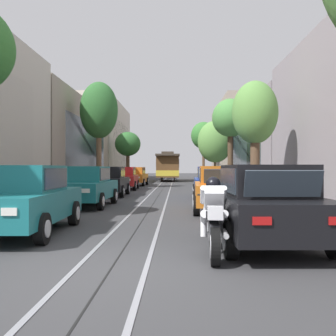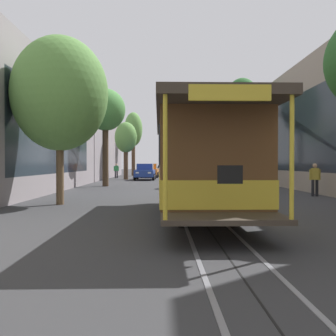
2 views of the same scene
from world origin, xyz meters
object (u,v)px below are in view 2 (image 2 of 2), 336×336
at_px(parked_car_black_near_right, 150,170).
at_px(pedestrian_on_left_pavement, 315,178).
at_px(street_tree_kerb_left_second, 242,108).
at_px(pedestrian_on_right_pavement, 116,170).
at_px(motorcycle_with_rider, 159,171).
at_px(street_tree_kerb_left_near, 213,137).
at_px(street_tree_kerb_right_second, 126,138).
at_px(parked_car_teal_near_left, 191,170).
at_px(street_tree_kerb_right_mid, 105,111).
at_px(street_tree_kerb_right_fourth, 60,94).
at_px(parked_car_black_mid_left, 203,172).
at_px(parked_car_orange_second_right, 150,170).
at_px(parked_car_red_fourth_left, 212,174).
at_px(parked_car_orange_fifth_left, 223,177).
at_px(parked_car_teal_second_left, 196,171).
at_px(cable_car_trolley, 199,161).
at_px(parked_car_blue_mid_right, 145,172).
at_px(street_tree_kerb_right_near, 133,130).

bearing_deg(parked_car_black_near_right, pedestrian_on_left_pavement, 106.54).
height_order(street_tree_kerb_left_second, pedestrian_on_right_pavement, street_tree_kerb_left_second).
distance_m(motorcycle_with_rider, pedestrian_on_left_pavement, 32.45).
height_order(street_tree_kerb_left_near, street_tree_kerb_right_second, street_tree_kerb_left_near).
distance_m(parked_car_teal_near_left, street_tree_kerb_right_mid, 22.92).
bearing_deg(street_tree_kerb_right_second, street_tree_kerb_right_fourth, 89.23).
relative_size(parked_car_black_mid_left, parked_car_orange_second_right, 0.99).
height_order(street_tree_kerb_right_fourth, pedestrian_on_right_pavement, street_tree_kerb_right_fourth).
height_order(parked_car_black_mid_left, street_tree_kerb_right_second, street_tree_kerb_right_second).
xyz_separation_m(parked_car_red_fourth_left, street_tree_kerb_left_near, (-2.36, -16.35, 4.10)).
bearing_deg(parked_car_orange_fifth_left, street_tree_kerb_right_fourth, 46.04).
height_order(parked_car_teal_second_left, street_tree_kerb_left_second, street_tree_kerb_left_second).
relative_size(street_tree_kerb_right_second, cable_car_trolley, 0.63).
bearing_deg(pedestrian_on_right_pavement, parked_car_teal_second_left, -176.83).
height_order(parked_car_orange_second_right, street_tree_kerb_right_second, street_tree_kerb_right_second).
height_order(street_tree_kerb_right_fourth, pedestrian_on_left_pavement, street_tree_kerb_right_fourth).
bearing_deg(parked_car_orange_fifth_left, parked_car_red_fourth_left, -91.26).
xyz_separation_m(parked_car_orange_fifth_left, parked_car_black_near_right, (5.32, -25.82, 0.00)).
bearing_deg(parked_car_teal_second_left, street_tree_kerb_right_second, 26.64).
xyz_separation_m(parked_car_black_mid_left, parked_car_red_fourth_left, (-0.04, 6.15, 0.00)).
bearing_deg(parked_car_blue_mid_right, street_tree_kerb_right_second, -24.72).
height_order(parked_car_black_mid_left, motorcycle_with_rider, parked_car_black_mid_left).
distance_m(parked_car_blue_mid_right, cable_car_trolley, 25.02).
bearing_deg(street_tree_kerb_right_mid, street_tree_kerb_right_near, -90.46).
relative_size(parked_car_blue_mid_right, motorcycle_with_rider, 2.21).
bearing_deg(street_tree_kerb_left_second, street_tree_kerb_right_mid, 7.23).
relative_size(street_tree_kerb_right_near, pedestrian_on_left_pavement, 5.18).
relative_size(parked_car_teal_second_left, street_tree_kerb_right_mid, 0.64).
relative_size(street_tree_kerb_left_near, cable_car_trolley, 0.69).
distance_m(parked_car_blue_mid_right, pedestrian_on_left_pavement, 20.41).
xyz_separation_m(parked_car_black_mid_left, street_tree_kerb_left_second, (-2.08, 7.71, 4.92)).
height_order(parked_car_teal_second_left, motorcycle_with_rider, parked_car_teal_second_left).
distance_m(street_tree_kerb_right_fourth, motorcycle_with_rider, 35.25).
height_order(parked_car_orange_second_right, street_tree_kerb_right_fourth, street_tree_kerb_right_fourth).
bearing_deg(street_tree_kerb_right_second, parked_car_teal_near_left, -126.27).
bearing_deg(street_tree_kerb_left_near, parked_car_orange_fifth_left, 83.71).
distance_m(parked_car_orange_second_right, parked_car_blue_mid_right, 6.33).
bearing_deg(parked_car_red_fourth_left, pedestrian_on_right_pavement, -52.27).
height_order(parked_car_red_fourth_left, street_tree_kerb_left_second, street_tree_kerb_left_second).
distance_m(parked_car_teal_near_left, street_tree_kerb_left_near, 5.19).
relative_size(parked_car_blue_mid_right, pedestrian_on_left_pavement, 2.74).
distance_m(parked_car_teal_second_left, street_tree_kerb_right_fourth, 27.61).
xyz_separation_m(parked_car_black_near_right, street_tree_kerb_right_mid, (2.38, 22.27, 4.47)).
height_order(parked_car_red_fourth_left, street_tree_kerb_right_near, street_tree_kerb_right_near).
relative_size(street_tree_kerb_left_near, street_tree_kerb_right_fourth, 0.96).
bearing_deg(street_tree_kerb_right_second, parked_car_orange_fifth_left, 116.80).
xyz_separation_m(parked_car_black_mid_left, cable_car_trolley, (2.69, 23.65, 0.86)).
bearing_deg(parked_car_teal_second_left, parked_car_blue_mid_right, 40.44).
xyz_separation_m(parked_car_teal_near_left, street_tree_kerb_right_near, (7.52, -1.28, 5.14)).
height_order(parked_car_black_mid_left, pedestrian_on_left_pavement, pedestrian_on_left_pavement).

